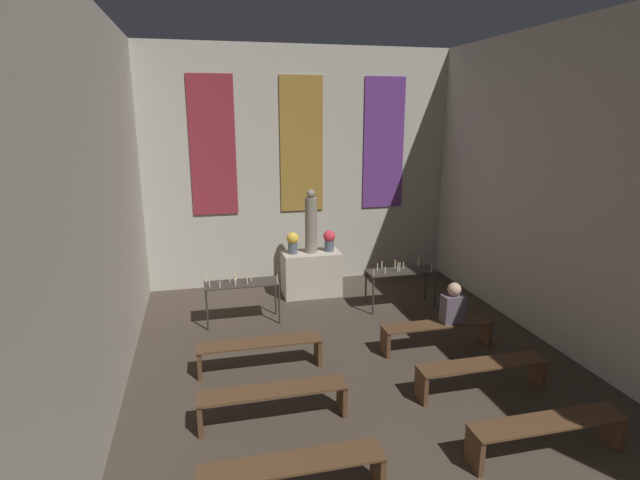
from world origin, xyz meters
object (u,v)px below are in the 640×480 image
(pew_second_right, at_px, (547,430))
(pew_back_right, at_px, (437,330))
(pew_second_left, at_px, (293,473))
(pew_third_left, at_px, (273,398))
(pew_third_right, at_px, (482,371))
(pew_back_left, at_px, (260,349))
(flower_vase_left, at_px, (293,242))
(statue, at_px, (311,223))
(candle_rack_left, at_px, (242,287))
(candle_rack_right, at_px, (401,275))
(person_seated, at_px, (453,305))
(altar, at_px, (311,273))
(flower_vase_right, at_px, (329,240))

(pew_second_right, xyz_separation_m, pew_back_right, (0.00, 2.72, 0.00))
(pew_second_left, height_order, pew_third_left, same)
(pew_third_right, relative_size, pew_back_left, 1.00)
(flower_vase_left, bearing_deg, statue, 0.00)
(statue, height_order, pew_back_left, statue)
(pew_second_right, xyz_separation_m, pew_back_left, (-2.90, 2.72, 0.00))
(pew_third_right, distance_m, pew_back_right, 1.36)
(pew_third_left, bearing_deg, pew_third_right, 0.00)
(pew_third_right, bearing_deg, pew_second_right, -90.00)
(pew_second_right, height_order, pew_third_right, same)
(candle_rack_left, xyz_separation_m, candle_rack_right, (3.11, 0.00, 0.00))
(pew_third_left, bearing_deg, statue, 71.52)
(candle_rack_left, relative_size, candle_rack_right, 1.00)
(statue, relative_size, pew_third_left, 0.72)
(statue, relative_size, pew_second_left, 0.72)
(pew_third_right, relative_size, person_seated, 2.73)
(statue, height_order, pew_second_right, statue)
(candle_rack_right, relative_size, pew_third_right, 0.73)
(pew_second_right, bearing_deg, statue, 104.27)
(altar, relative_size, pew_third_left, 0.65)
(pew_second_left, xyz_separation_m, pew_third_right, (2.90, 1.36, 0.00))
(flower_vase_left, relative_size, pew_second_left, 0.24)
(candle_rack_left, height_order, person_seated, person_seated)
(candle_rack_left, bearing_deg, altar, 36.61)
(pew_back_left, bearing_deg, candle_rack_right, 31.25)
(flower_vase_right, bearing_deg, pew_third_right, -76.29)
(candle_rack_right, distance_m, pew_third_right, 3.21)
(altar, distance_m, statue, 1.09)
(pew_third_left, bearing_deg, person_seated, 23.31)
(flower_vase_right, distance_m, candle_rack_right, 1.71)
(pew_second_right, height_order, pew_third_left, same)
(statue, distance_m, flower_vase_left, 0.54)
(flower_vase_right, xyz_separation_m, pew_second_left, (-1.84, -5.70, -0.86))
(statue, distance_m, pew_back_left, 3.53)
(statue, relative_size, pew_second_right, 0.72)
(altar, distance_m, flower_vase_right, 0.81)
(pew_back_right, bearing_deg, pew_second_left, -136.79)
(candle_rack_right, bearing_deg, pew_second_left, -123.44)
(pew_back_left, bearing_deg, flower_vase_right, 58.26)
(flower_vase_right, relative_size, person_seated, 0.67)
(flower_vase_left, distance_m, pew_third_left, 4.55)
(statue, distance_m, pew_second_left, 6.01)
(altar, height_order, candle_rack_right, candle_rack_right)
(altar, height_order, pew_third_right, altar)
(altar, xyz_separation_m, candle_rack_right, (1.55, -1.16, 0.22))
(flower_vase_right, relative_size, pew_third_right, 0.24)
(pew_second_right, bearing_deg, pew_second_left, 180.00)
(pew_back_left, bearing_deg, candle_rack_left, 93.38)
(person_seated, bearing_deg, flower_vase_left, 125.24)
(altar, xyz_separation_m, pew_second_right, (1.45, -5.70, -0.14))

